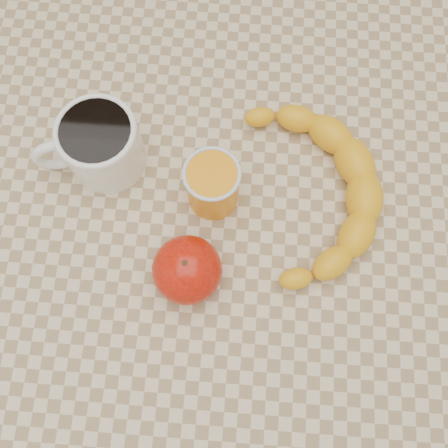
# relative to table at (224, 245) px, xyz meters

# --- Properties ---
(ground) EXTENTS (3.00, 3.00, 0.00)m
(ground) POSITION_rel_table_xyz_m (0.00, 0.00, -0.66)
(ground) COLOR tan
(ground) RESTS_ON ground
(table) EXTENTS (0.80, 0.80, 0.75)m
(table) POSITION_rel_table_xyz_m (0.00, 0.00, 0.00)
(table) COLOR beige
(table) RESTS_ON ground
(coffee_mug) EXTENTS (0.15, 0.13, 0.09)m
(coffee_mug) POSITION_rel_table_xyz_m (-0.17, 0.09, 0.13)
(coffee_mug) COLOR white
(coffee_mug) RESTS_ON table
(orange_juice_glass) EXTENTS (0.07, 0.07, 0.08)m
(orange_juice_glass) POSITION_rel_table_xyz_m (-0.02, 0.04, 0.13)
(orange_juice_glass) COLOR orange
(orange_juice_glass) RESTS_ON table
(apple) EXTENTS (0.10, 0.10, 0.08)m
(apple) POSITION_rel_table_xyz_m (-0.04, -0.07, 0.13)
(apple) COLOR #950B04
(apple) RESTS_ON table
(banana) EXTENTS (0.26, 0.34, 0.05)m
(banana) POSITION_rel_table_xyz_m (0.11, 0.05, 0.11)
(banana) COLOR yellow
(banana) RESTS_ON table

